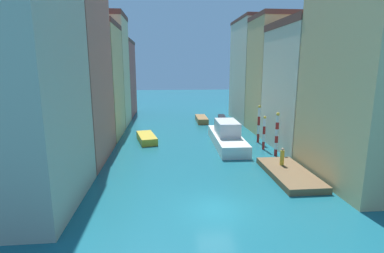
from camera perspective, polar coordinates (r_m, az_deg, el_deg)
ground_plane at (r=42.63m, az=-0.99°, el=-0.67°), size 154.00×154.00×0.00m
building_left_0 at (r=21.12m, az=-32.06°, el=10.98°), size 6.89×9.60×18.98m
building_left_1 at (r=30.49m, az=-23.90°, el=14.59°), size 6.89×10.23×22.33m
building_left_2 at (r=39.76m, az=-19.11°, el=8.51°), size 6.89×8.52×14.69m
building_left_3 at (r=48.07m, az=-16.84°, el=10.54°), size 6.89×7.87×17.11m
building_left_4 at (r=57.34m, az=-14.93°, el=9.21°), size 6.89×10.73×14.05m
building_right_0 at (r=26.16m, az=32.47°, el=13.58°), size 6.89×10.20×21.55m
building_right_1 at (r=34.73m, az=21.63°, el=7.45°), size 6.89×9.90×14.05m
building_right_2 at (r=42.56m, az=16.44°, el=9.76°), size 6.89×7.39×16.05m
building_right_3 at (r=51.31m, az=12.58°, el=10.74°), size 6.89×11.01×17.02m
waterfront_dock at (r=26.06m, az=18.66°, el=-8.82°), size 3.26×7.52×0.53m
person_on_dock at (r=26.99m, az=17.42°, el=-5.80°), size 0.36×0.36×1.58m
mooring_pole_0 at (r=30.97m, az=16.44°, el=-1.41°), size 0.37×0.37×4.60m
mooring_pole_1 at (r=33.17m, az=14.07°, el=-1.14°), size 0.32×0.32×3.82m
mooring_pole_2 at (r=36.04m, az=13.07°, el=0.56°), size 0.33×0.33×4.61m
vaporetto_white at (r=34.45m, az=6.90°, el=-1.94°), size 3.39×11.43×2.91m
gondola_black at (r=49.41m, az=6.18°, el=1.26°), size 2.41×10.11×0.48m
motorboat_0 at (r=48.88m, az=1.90°, el=1.45°), size 1.78×5.52×0.88m
motorboat_1 at (r=36.44m, az=-8.97°, el=-2.26°), size 2.95×5.51×0.85m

